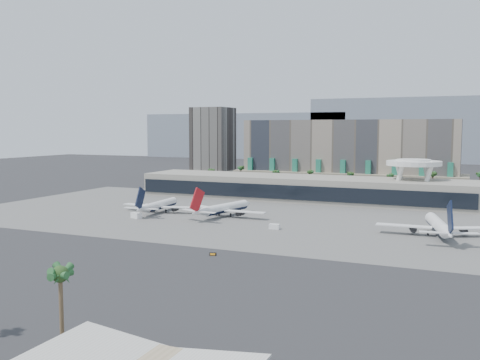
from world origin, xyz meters
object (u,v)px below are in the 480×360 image
at_px(airliner_right, 439,225).
at_px(service_vehicle_b, 274,227).
at_px(taxiway_sign, 213,254).
at_px(airliner_centre, 224,208).
at_px(airliner_left, 159,205).
at_px(service_vehicle_a, 136,215).

bearing_deg(airliner_right, service_vehicle_b, 177.49).
xyz_separation_m(airliner_right, taxiway_sign, (-58.29, -55.98, -3.30)).
bearing_deg(airliner_centre, airliner_left, -163.08).
xyz_separation_m(airliner_left, service_vehicle_a, (-0.53, -16.52, -2.10)).
bearing_deg(airliner_right, airliner_left, 164.01).
bearing_deg(taxiway_sign, service_vehicle_a, 123.13).
bearing_deg(airliner_right, taxiway_sign, -149.17).
xyz_separation_m(airliner_right, service_vehicle_b, (-55.85, -10.35, -2.80)).
bearing_deg(service_vehicle_b, service_vehicle_a, 174.48).
relative_size(service_vehicle_a, taxiway_sign, 2.45).
xyz_separation_m(service_vehicle_a, service_vehicle_b, (60.09, 0.17, -0.25)).
distance_m(service_vehicle_a, service_vehicle_b, 60.09).
height_order(airliner_right, taxiway_sign, airliner_right).
bearing_deg(service_vehicle_a, airliner_centre, 53.87).
relative_size(airliner_left, service_vehicle_a, 7.69).
relative_size(airliner_centre, airliner_right, 0.93).
relative_size(airliner_right, service_vehicle_a, 8.61).
height_order(airliner_left, service_vehicle_b, airliner_left).
bearing_deg(airliner_left, service_vehicle_a, -95.79).
bearing_deg(taxiway_sign, airliner_left, 114.04).
bearing_deg(airliner_right, airliner_centre, 161.59).
xyz_separation_m(airliner_left, airliner_centre, (30.36, 2.03, 0.18)).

